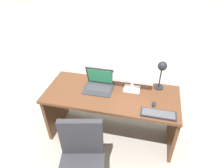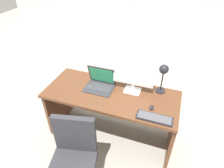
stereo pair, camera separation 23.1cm
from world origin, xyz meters
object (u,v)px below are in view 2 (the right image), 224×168
at_px(mouse, 152,107).
at_px(office_chair, 74,164).
at_px(laptop, 101,81).
at_px(keyboard, 154,118).
at_px(desk, 112,104).
at_px(monitor, 134,71).
at_px(desk_lamp, 163,73).

distance_m(mouse, office_chair, 1.04).
height_order(laptop, keyboard, laptop).
height_order(desk, mouse, mouse).
bearing_deg(laptop, office_chair, -86.68).
relative_size(monitor, keyboard, 1.33).
distance_m(monitor, laptop, 0.47).
xyz_separation_m(desk, keyboard, (0.58, -0.29, 0.23)).
distance_m(laptop, desk_lamp, 0.78).
relative_size(desk, monitor, 3.25).
height_order(desk, keyboard, keyboard).
distance_m(desk, mouse, 0.59).
relative_size(desk, mouse, 20.87).
bearing_deg(monitor, office_chair, -111.06).
bearing_deg(office_chair, monitor, 68.94).
relative_size(keyboard, mouse, 4.82).
bearing_deg(desk, laptop, 162.58).
bearing_deg(desk_lamp, keyboard, -88.39).
height_order(keyboard, office_chair, office_chair).
bearing_deg(office_chair, mouse, 47.35).
xyz_separation_m(desk, mouse, (0.52, -0.15, 0.24)).
xyz_separation_m(monitor, keyboard, (0.34, -0.38, -0.28)).
bearing_deg(monitor, desk_lamp, 15.29).
bearing_deg(monitor, mouse, -39.72).
xyz_separation_m(desk, monitor, (0.23, 0.09, 0.51)).
relative_size(desk, desk_lamp, 4.20).
relative_size(keyboard, office_chair, 0.43).
distance_m(keyboard, desk_lamp, 0.55).
bearing_deg(desk_lamp, desk, -162.47).
bearing_deg(desk, mouse, -15.99).
height_order(monitor, mouse, monitor).
height_order(keyboard, desk_lamp, desk_lamp).
bearing_deg(keyboard, laptop, 155.10).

